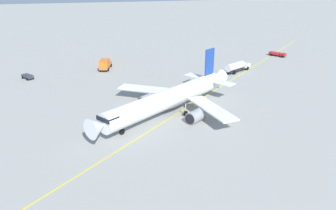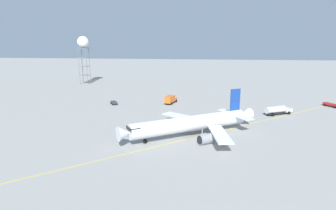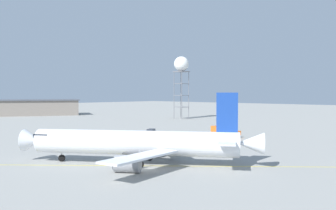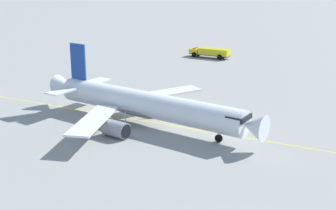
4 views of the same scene
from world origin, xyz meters
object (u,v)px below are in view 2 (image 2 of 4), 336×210
Objects in this scene: fuel_tanker_truck at (277,110)px; radar_tower at (83,44)px; airliner_main at (192,124)px; baggage_truck_truck at (114,103)px; catering_truck_truck at (170,99)px; ops_pickup_truck at (331,105)px.

radar_tower is at bearing 118.87° from fuel_tanker_truck.
airliner_main is 8.35× the size of baggage_truck_truck.
baggage_truck_truck is (21.25, 4.06, -0.95)m from catering_truck_truck.
catering_truck_truck is at bearing 67.30° from baggage_truck_truck.
airliner_main is 38.34m from catering_truck_truck.
fuel_tanker_truck is at bearing 147.45° from radar_tower.
catering_truck_truck is (59.39, 1.61, 0.85)m from ops_pickup_truck.
baggage_truck_truck is (80.63, 5.67, -0.10)m from ops_pickup_truck.
airliner_main reaches higher than catering_truck_truck.
fuel_tanker_truck is 0.37× the size of radar_tower.
baggage_truck_truck is at bearing 143.14° from fuel_tanker_truck.
catering_truck_truck is at bearing 139.79° from radar_tower.
ops_pickup_truck is 1.45× the size of baggage_truck_truck.
airliner_main is 104.99m from radar_tower.
fuel_tanker_truck is 108.68m from radar_tower.
airliner_main is 4.34× the size of catering_truck_truck.
radar_tower reaches higher than catering_truck_truck.
radar_tower reaches higher than baggage_truck_truck.
baggage_truck_truck is at bearing 116.59° from catering_truck_truck.
ops_pickup_truck is 80.83m from baggage_truck_truck.
radar_tower reaches higher than airliner_main.
airliner_main is at bearing 9.59° from baggage_truck_truck.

